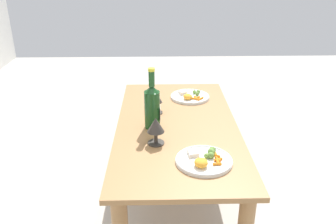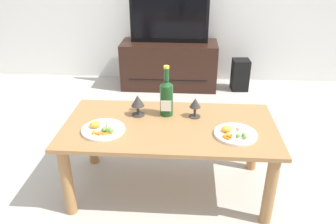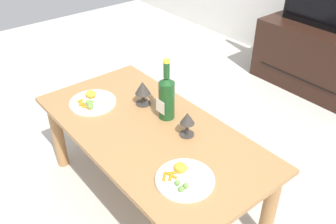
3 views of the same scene
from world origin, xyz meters
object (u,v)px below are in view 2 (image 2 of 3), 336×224
at_px(goblet_right, 195,104).
at_px(dinner_plate_left, 103,129).
at_px(dining_table, 170,136).
at_px(goblet_left, 138,102).
at_px(floor_speaker, 240,75).
at_px(tv_stand, 169,65).
at_px(dinner_plate_right, 235,133).
at_px(wine_bottle, 167,96).
at_px(tv_screen, 169,16).

relative_size(goblet_right, dinner_plate_left, 0.50).
distance_m(dining_table, goblet_left, 0.30).
relative_size(floor_speaker, dinner_plate_left, 1.36).
xyz_separation_m(tv_stand, goblet_right, (0.28, -1.74, 0.32)).
bearing_deg(goblet_left, dinner_plate_right, -19.94).
bearing_deg(goblet_left, tv_stand, 86.93).
distance_m(floor_speaker, wine_bottle, 1.88).
xyz_separation_m(wine_bottle, goblet_right, (0.18, -0.02, -0.04)).
bearing_deg(floor_speaker, goblet_right, -111.28).
relative_size(wine_bottle, goblet_left, 2.39).
distance_m(tv_stand, goblet_right, 1.79).
height_order(tv_screen, floor_speaker, tv_screen).
bearing_deg(goblet_left, dinner_plate_left, -129.14).
relative_size(floor_speaker, goblet_right, 2.72).
bearing_deg(dining_table, wine_bottle, 101.82).
relative_size(wine_bottle, goblet_right, 2.57).
xyz_separation_m(tv_screen, goblet_left, (-0.09, -1.74, -0.23)).
distance_m(tv_stand, tv_screen, 0.56).
height_order(tv_stand, goblet_right, goblet_right).
bearing_deg(wine_bottle, floor_speaker, 66.59).
height_order(goblet_left, goblet_right, goblet_left).
bearing_deg(wine_bottle, tv_screen, 93.05).
xyz_separation_m(goblet_right, dinner_plate_left, (-0.55, -0.22, -0.08)).
distance_m(wine_bottle, dinner_plate_left, 0.45).
relative_size(tv_stand, wine_bottle, 3.22).
bearing_deg(dinner_plate_left, dinner_plate_right, 0.14).
height_order(tv_screen, goblet_right, tv_screen).
relative_size(dining_table, goblet_left, 9.39).
distance_m(floor_speaker, goblet_right, 1.82).
bearing_deg(dinner_plate_right, tv_screen, 104.63).
xyz_separation_m(dining_table, goblet_right, (0.16, 0.12, 0.17)).
relative_size(tv_screen, floor_speaker, 2.41).
bearing_deg(dining_table, tv_screen, 93.70).
relative_size(floor_speaker, dinner_plate_right, 1.40).
distance_m(goblet_left, goblet_right, 0.37).
xyz_separation_m(tv_stand, dinner_plate_left, (-0.27, -1.96, 0.25)).
xyz_separation_m(tv_stand, wine_bottle, (0.09, -1.72, 0.36)).
relative_size(tv_stand, dinner_plate_right, 4.26).
height_order(dining_table, goblet_right, goblet_right).
xyz_separation_m(floor_speaker, dinner_plate_right, (-0.31, -1.91, 0.33)).
xyz_separation_m(floor_speaker, goblet_right, (-0.54, -1.69, 0.41)).
distance_m(dining_table, dinner_plate_left, 0.42).
bearing_deg(tv_screen, dinner_plate_right, -75.37).
height_order(goblet_right, dinner_plate_left, goblet_right).
relative_size(dining_table, goblet_right, 10.08).
bearing_deg(dining_table, goblet_left, 151.47).
height_order(floor_speaker, dinner_plate_left, dinner_plate_left).
bearing_deg(tv_screen, tv_stand, 90.00).
relative_size(wine_bottle, dinner_plate_left, 1.28).
bearing_deg(dinner_plate_right, goblet_left, 160.06).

